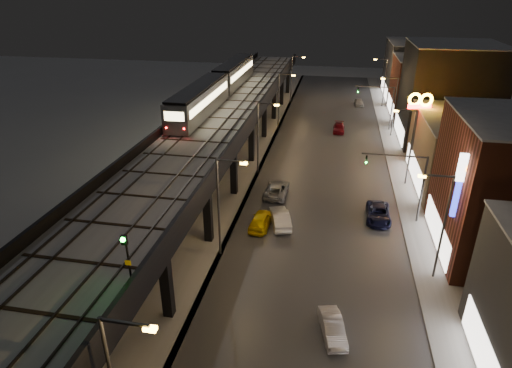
{
  "coord_description": "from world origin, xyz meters",
  "views": [
    {
      "loc": [
        8.19,
        -17.18,
        21.47
      ],
      "look_at": [
        1.65,
        17.35,
        5.0
      ],
      "focal_mm": 30.0,
      "sensor_mm": 36.0,
      "label": 1
    }
  ],
  "objects_px": {
    "car_onc_white": "(339,128)",
    "car_onc_red": "(359,103)",
    "car_mid_silver": "(277,190)",
    "car_onc_dark": "(378,214)",
    "car_taxi": "(261,221)",
    "sign_citgo": "(470,186)",
    "car_near_white": "(280,218)",
    "subway_train": "(219,84)",
    "car_onc_silver": "(332,328)",
    "rail_signal": "(126,249)"
  },
  "relations": [
    {
      "from": "car_onc_dark",
      "to": "car_onc_red",
      "type": "height_order",
      "value": "car_onc_dark"
    },
    {
      "from": "car_near_white",
      "to": "car_onc_silver",
      "type": "xyz_separation_m",
      "value": [
        5.44,
        -13.78,
        -0.14
      ]
    },
    {
      "from": "car_onc_white",
      "to": "car_onc_red",
      "type": "relative_size",
      "value": 1.1
    },
    {
      "from": "car_taxi",
      "to": "car_onc_dark",
      "type": "xyz_separation_m",
      "value": [
        11.27,
        3.61,
        -0.05
      ]
    },
    {
      "from": "car_taxi",
      "to": "car_onc_silver",
      "type": "bearing_deg",
      "value": 122.52
    },
    {
      "from": "car_onc_red",
      "to": "car_onc_dark",
      "type": "bearing_deg",
      "value": -94.1
    },
    {
      "from": "car_onc_silver",
      "to": "car_onc_white",
      "type": "height_order",
      "value": "car_onc_silver"
    },
    {
      "from": "car_taxi",
      "to": "car_near_white",
      "type": "height_order",
      "value": "car_near_white"
    },
    {
      "from": "rail_signal",
      "to": "car_mid_silver",
      "type": "bearing_deg",
      "value": 79.67
    },
    {
      "from": "car_mid_silver",
      "to": "car_onc_dark",
      "type": "xyz_separation_m",
      "value": [
        10.78,
        -3.54,
        -0.02
      ]
    },
    {
      "from": "rail_signal",
      "to": "car_onc_white",
      "type": "xyz_separation_m",
      "value": [
        11.1,
        49.41,
        -8.14
      ]
    },
    {
      "from": "car_mid_silver",
      "to": "car_onc_red",
      "type": "xyz_separation_m",
      "value": [
        10.14,
        41.43,
        -0.06
      ]
    },
    {
      "from": "car_onc_silver",
      "to": "car_onc_dark",
      "type": "height_order",
      "value": "car_onc_dark"
    },
    {
      "from": "subway_train",
      "to": "rail_signal",
      "type": "relative_size",
      "value": 12.06
    },
    {
      "from": "car_onc_red",
      "to": "car_onc_white",
      "type": "bearing_deg",
      "value": -106.82
    },
    {
      "from": "car_onc_dark",
      "to": "rail_signal",
      "type": "bearing_deg",
      "value": -124.05
    },
    {
      "from": "car_onc_silver",
      "to": "car_taxi",
      "type": "bearing_deg",
      "value": 105.41
    },
    {
      "from": "car_onc_dark",
      "to": "car_mid_silver",
      "type": "bearing_deg",
      "value": 163.19
    },
    {
      "from": "car_onc_silver",
      "to": "sign_citgo",
      "type": "distance_m",
      "value": 14.79
    },
    {
      "from": "rail_signal",
      "to": "car_onc_white",
      "type": "height_order",
      "value": "rail_signal"
    },
    {
      "from": "car_onc_red",
      "to": "sign_citgo",
      "type": "relative_size",
      "value": 0.38
    },
    {
      "from": "car_near_white",
      "to": "car_onc_dark",
      "type": "xyz_separation_m",
      "value": [
        9.52,
        2.84,
        -0.08
      ]
    },
    {
      "from": "car_near_white",
      "to": "car_onc_dark",
      "type": "height_order",
      "value": "car_near_white"
    },
    {
      "from": "car_mid_silver",
      "to": "subway_train",
      "type": "bearing_deg",
      "value": -56.05
    },
    {
      "from": "car_onc_red",
      "to": "sign_citgo",
      "type": "distance_m",
      "value": 53.48
    },
    {
      "from": "rail_signal",
      "to": "car_taxi",
      "type": "bearing_deg",
      "value": 77.18
    },
    {
      "from": "car_near_white",
      "to": "car_onc_dark",
      "type": "bearing_deg",
      "value": 179.83
    },
    {
      "from": "car_mid_silver",
      "to": "car_onc_silver",
      "type": "bearing_deg",
      "value": 109.67
    },
    {
      "from": "subway_train",
      "to": "car_mid_silver",
      "type": "distance_m",
      "value": 21.74
    },
    {
      "from": "car_taxi",
      "to": "car_onc_white",
      "type": "xyz_separation_m",
      "value": [
        7.02,
        31.45,
        -0.13
      ]
    },
    {
      "from": "car_taxi",
      "to": "sign_citgo",
      "type": "relative_size",
      "value": 0.42
    },
    {
      "from": "car_onc_dark",
      "to": "car_taxi",
      "type": "bearing_deg",
      "value": -160.84
    },
    {
      "from": "subway_train",
      "to": "car_onc_red",
      "type": "xyz_separation_m",
      "value": [
        21.11,
        24.31,
        -7.73
      ]
    },
    {
      "from": "car_mid_silver",
      "to": "car_onc_white",
      "type": "xyz_separation_m",
      "value": [
        6.53,
        24.3,
        -0.1
      ]
    },
    {
      "from": "subway_train",
      "to": "sign_citgo",
      "type": "xyz_separation_m",
      "value": [
        27.0,
        -28.35,
        -0.54
      ]
    },
    {
      "from": "car_onc_silver",
      "to": "sign_citgo",
      "type": "height_order",
      "value": "sign_citgo"
    },
    {
      "from": "car_onc_white",
      "to": "car_near_white",
      "type": "bearing_deg",
      "value": -99.27
    },
    {
      "from": "rail_signal",
      "to": "car_near_white",
      "type": "distance_m",
      "value": 21.18
    },
    {
      "from": "subway_train",
      "to": "car_near_white",
      "type": "relative_size",
      "value": 7.75
    },
    {
      "from": "car_taxi",
      "to": "car_mid_silver",
      "type": "xyz_separation_m",
      "value": [
        0.49,
        7.16,
        -0.03
      ]
    },
    {
      "from": "car_taxi",
      "to": "car_onc_dark",
      "type": "relative_size",
      "value": 0.88
    },
    {
      "from": "car_near_white",
      "to": "car_onc_silver",
      "type": "relative_size",
      "value": 1.22
    },
    {
      "from": "car_near_white",
      "to": "car_onc_red",
      "type": "relative_size",
      "value": 1.21
    },
    {
      "from": "car_onc_white",
      "to": "car_onc_red",
      "type": "xyz_separation_m",
      "value": [
        3.61,
        17.13,
        0.04
      ]
    },
    {
      "from": "car_onc_dark",
      "to": "car_onc_red",
      "type": "distance_m",
      "value": 44.98
    },
    {
      "from": "rail_signal",
      "to": "car_mid_silver",
      "type": "relative_size",
      "value": 0.58
    },
    {
      "from": "car_taxi",
      "to": "sign_citgo",
      "type": "distance_m",
      "value": 18.43
    },
    {
      "from": "car_taxi",
      "to": "car_near_white",
      "type": "distance_m",
      "value": 1.91
    },
    {
      "from": "subway_train",
      "to": "car_onc_silver",
      "type": "distance_m",
      "value": 41.98
    },
    {
      "from": "subway_train",
      "to": "sign_citgo",
      "type": "relative_size",
      "value": 3.51
    }
  ]
}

